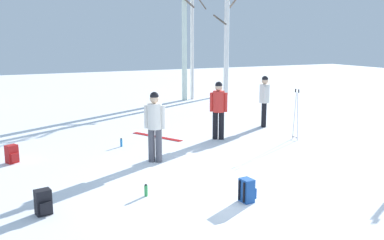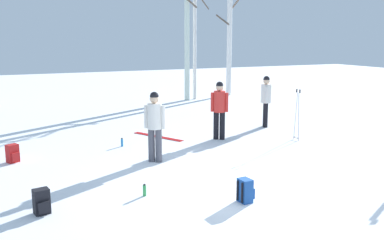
{
  "view_description": "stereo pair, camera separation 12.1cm",
  "coord_description": "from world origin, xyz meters",
  "px_view_note": "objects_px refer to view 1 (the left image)",
  "views": [
    {
      "loc": [
        -4.62,
        -6.92,
        3.0
      ],
      "look_at": [
        -0.26,
        2.35,
        1.0
      ],
      "focal_mm": 40.16,
      "sensor_mm": 36.0,
      "label": 1
    },
    {
      "loc": [
        -4.51,
        -6.97,
        3.0
      ],
      "look_at": [
        -0.26,
        2.35,
        1.0
      ],
      "focal_mm": 40.16,
      "sensor_mm": 36.0,
      "label": 2
    }
  ],
  "objects_px": {
    "person_0": "(219,107)",
    "person_2": "(155,122)",
    "backpack_2": "(43,202)",
    "birch_tree_5": "(227,29)",
    "water_bottle_0": "(146,191)",
    "birch_tree_3": "(185,19)",
    "birch_tree_4": "(192,17)",
    "backpack_0": "(12,154)",
    "person_1": "(264,98)",
    "ski_poles_0": "(296,113)",
    "ski_pair_lying_0": "(157,137)",
    "water_bottle_1": "(121,143)",
    "backpack_1": "(247,190)"
  },
  "relations": [
    {
      "from": "person_0",
      "to": "person_2",
      "type": "bearing_deg",
      "value": -150.54
    },
    {
      "from": "backpack_2",
      "to": "birch_tree_5",
      "type": "distance_m",
      "value": 16.23
    },
    {
      "from": "water_bottle_0",
      "to": "birch_tree_3",
      "type": "relative_size",
      "value": 0.03
    },
    {
      "from": "birch_tree_4",
      "to": "backpack_0",
      "type": "bearing_deg",
      "value": -137.11
    },
    {
      "from": "person_1",
      "to": "ski_poles_0",
      "type": "distance_m",
      "value": 1.99
    },
    {
      "from": "person_0",
      "to": "ski_pair_lying_0",
      "type": "distance_m",
      "value": 2.1
    },
    {
      "from": "ski_poles_0",
      "to": "backpack_2",
      "type": "bearing_deg",
      "value": -160.99
    },
    {
      "from": "water_bottle_0",
      "to": "birch_tree_5",
      "type": "height_order",
      "value": "birch_tree_5"
    },
    {
      "from": "water_bottle_0",
      "to": "birch_tree_5",
      "type": "xyz_separation_m",
      "value": [
        8.54,
        11.98,
        3.24
      ]
    },
    {
      "from": "water_bottle_0",
      "to": "person_2",
      "type": "bearing_deg",
      "value": 65.16
    },
    {
      "from": "ski_pair_lying_0",
      "to": "ski_poles_0",
      "type": "xyz_separation_m",
      "value": [
        3.57,
        -2.06,
        0.79
      ]
    },
    {
      "from": "person_2",
      "to": "birch_tree_5",
      "type": "height_order",
      "value": "birch_tree_5"
    },
    {
      "from": "ski_pair_lying_0",
      "to": "birch_tree_4",
      "type": "relative_size",
      "value": 0.23
    },
    {
      "from": "person_2",
      "to": "water_bottle_1",
      "type": "relative_size",
      "value": 7.1
    },
    {
      "from": "person_1",
      "to": "backpack_1",
      "type": "bearing_deg",
      "value": -127.02
    },
    {
      "from": "backpack_1",
      "to": "person_0",
      "type": "bearing_deg",
      "value": 67.57
    },
    {
      "from": "backpack_0",
      "to": "water_bottle_0",
      "type": "height_order",
      "value": "backpack_0"
    },
    {
      "from": "backpack_1",
      "to": "backpack_0",
      "type": "bearing_deg",
      "value": 130.0
    },
    {
      "from": "water_bottle_1",
      "to": "birch_tree_5",
      "type": "bearing_deg",
      "value": 45.72
    },
    {
      "from": "person_1",
      "to": "birch_tree_5",
      "type": "distance_m",
      "value": 8.39
    },
    {
      "from": "birch_tree_4",
      "to": "water_bottle_1",
      "type": "bearing_deg",
      "value": -127.18
    },
    {
      "from": "person_1",
      "to": "birch_tree_3",
      "type": "relative_size",
      "value": 0.24
    },
    {
      "from": "person_1",
      "to": "water_bottle_1",
      "type": "xyz_separation_m",
      "value": [
        -5.11,
        -0.58,
        -0.87
      ]
    },
    {
      "from": "backpack_0",
      "to": "backpack_1",
      "type": "xyz_separation_m",
      "value": [
        3.79,
        -4.51,
        0.0
      ]
    },
    {
      "from": "backpack_2",
      "to": "person_0",
      "type": "bearing_deg",
      "value": 33.71
    },
    {
      "from": "ski_poles_0",
      "to": "backpack_2",
      "type": "xyz_separation_m",
      "value": [
        -7.36,
        -2.54,
        -0.59
      ]
    },
    {
      "from": "person_2",
      "to": "ski_pair_lying_0",
      "type": "bearing_deg",
      "value": 68.58
    },
    {
      "from": "person_2",
      "to": "birch_tree_4",
      "type": "distance_m",
      "value": 11.11
    },
    {
      "from": "ski_pair_lying_0",
      "to": "backpack_0",
      "type": "height_order",
      "value": "backpack_0"
    },
    {
      "from": "backpack_1",
      "to": "birch_tree_4",
      "type": "xyz_separation_m",
      "value": [
        4.72,
        12.42,
        3.69
      ]
    },
    {
      "from": "ski_poles_0",
      "to": "backpack_0",
      "type": "distance_m",
      "value": 7.78
    },
    {
      "from": "ski_poles_0",
      "to": "birch_tree_5",
      "type": "bearing_deg",
      "value": 72.24
    },
    {
      "from": "ski_pair_lying_0",
      "to": "backpack_1",
      "type": "bearing_deg",
      "value": -93.37
    },
    {
      "from": "person_1",
      "to": "birch_tree_5",
      "type": "relative_size",
      "value": 0.27
    },
    {
      "from": "backpack_2",
      "to": "ski_poles_0",
      "type": "bearing_deg",
      "value": 19.01
    },
    {
      "from": "person_2",
      "to": "backpack_0",
      "type": "bearing_deg",
      "value": 156.27
    },
    {
      "from": "person_1",
      "to": "water_bottle_0",
      "type": "bearing_deg",
      "value": -142.26
    },
    {
      "from": "backpack_0",
      "to": "water_bottle_1",
      "type": "relative_size",
      "value": 1.82
    },
    {
      "from": "backpack_1",
      "to": "ski_pair_lying_0",
      "type": "bearing_deg",
      "value": 86.63
    },
    {
      "from": "person_1",
      "to": "backpack_2",
      "type": "bearing_deg",
      "value": -149.34
    },
    {
      "from": "backpack_1",
      "to": "water_bottle_0",
      "type": "relative_size",
      "value": 1.85
    },
    {
      "from": "ski_pair_lying_0",
      "to": "water_bottle_0",
      "type": "relative_size",
      "value": 7.33
    },
    {
      "from": "backpack_2",
      "to": "water_bottle_1",
      "type": "relative_size",
      "value": 1.82
    },
    {
      "from": "backpack_0",
      "to": "birch_tree_4",
      "type": "distance_m",
      "value": 12.18
    },
    {
      "from": "person_0",
      "to": "person_1",
      "type": "xyz_separation_m",
      "value": [
        2.26,
        0.95,
        0.0
      ]
    },
    {
      "from": "ski_pair_lying_0",
      "to": "water_bottle_0",
      "type": "bearing_deg",
      "value": -113.01
    },
    {
      "from": "person_0",
      "to": "person_1",
      "type": "height_order",
      "value": "same"
    },
    {
      "from": "backpack_0",
      "to": "person_2",
      "type": "bearing_deg",
      "value": -23.73
    },
    {
      "from": "person_1",
      "to": "water_bottle_0",
      "type": "relative_size",
      "value": 7.23
    },
    {
      "from": "backpack_0",
      "to": "birch_tree_4",
      "type": "xyz_separation_m",
      "value": [
        8.51,
        7.9,
        3.69
      ]
    }
  ]
}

